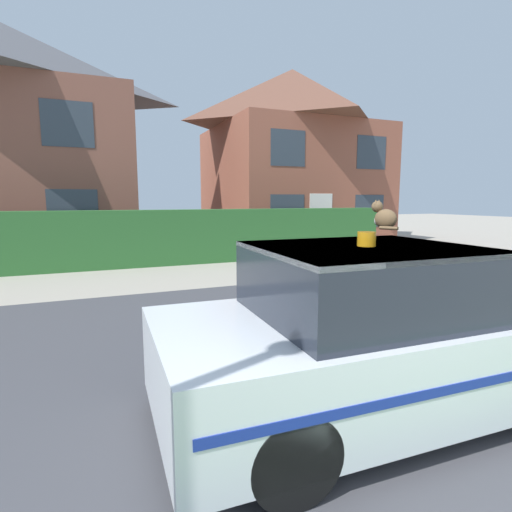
{
  "coord_description": "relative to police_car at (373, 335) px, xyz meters",
  "views": [
    {
      "loc": [
        -2.2,
        0.0,
        1.88
      ],
      "look_at": [
        0.06,
        5.38,
        1.05
      ],
      "focal_mm": 28.0,
      "sensor_mm": 36.0,
      "label": 1
    }
  ],
  "objects": [
    {
      "name": "police_car",
      "position": [
        0.0,
        0.0,
        0.0
      ],
      "size": [
        3.88,
        1.87,
        1.6
      ],
      "rotation": [
        0.0,
        0.0,
        -0.03
      ],
      "color": "black",
      "rests_on": "road_strip"
    },
    {
      "name": "garden_hedge",
      "position": [
        0.03,
        8.82,
        0.09
      ],
      "size": [
        13.98,
        0.58,
        1.58
      ],
      "primitive_type": "cube",
      "color": "#2D662D",
      "rests_on": "ground"
    },
    {
      "name": "cat",
      "position": [
        0.26,
        0.23,
        1.01
      ],
      "size": [
        0.21,
        0.32,
        0.27
      ],
      "rotation": [
        0.0,
        0.0,
        1.95
      ],
      "color": "brown",
      "rests_on": "police_car"
    },
    {
      "name": "house_right",
      "position": [
        6.46,
        13.88,
        3.18
      ],
      "size": [
        7.14,
        6.91,
        7.6
      ],
      "color": "#93513D",
      "rests_on": "ground"
    },
    {
      "name": "road_strip",
      "position": [
        -0.05,
        1.98,
        -0.7
      ],
      "size": [
        28.0,
        6.76,
        0.01
      ],
      "primitive_type": "cube",
      "color": "#424247",
      "rests_on": "ground"
    }
  ]
}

